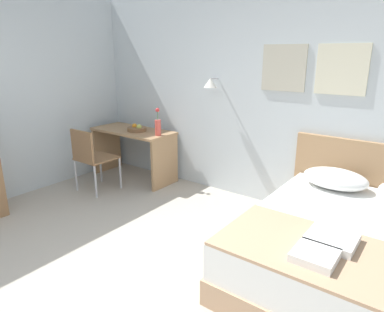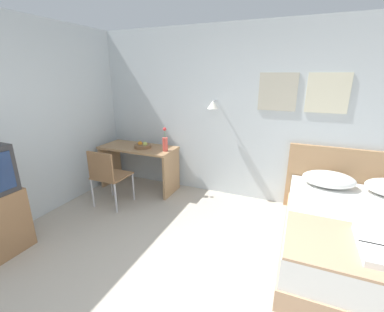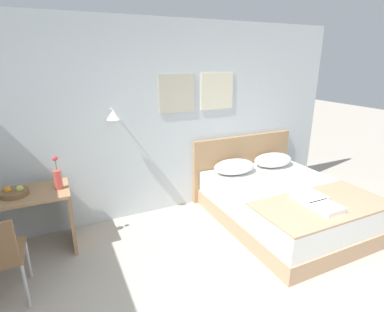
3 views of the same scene
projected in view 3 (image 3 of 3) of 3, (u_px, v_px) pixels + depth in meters
The scene contains 11 objects.
wall_back at pixel (153, 122), 4.07m from camera, with size 5.92×0.31×2.65m.
bed at pixel (285, 205), 4.06m from camera, with size 1.65×2.01×0.52m.
headboard at pixel (243, 165), 4.88m from camera, with size 1.77×0.06×0.98m.
pillow_left at pixel (234, 167), 4.44m from camera, with size 0.64×0.43×0.20m.
pillow_right at pixel (273, 160), 4.73m from camera, with size 0.64×0.43×0.20m.
throw_blanket at pixel (322, 204), 3.48m from camera, with size 1.60×0.80×0.02m.
folded_towel_near_foot at pixel (310, 197), 3.56m from camera, with size 0.33×0.32×0.06m.
folded_towel_mid_bed at pixel (327, 208), 3.31m from camera, with size 0.28×0.28×0.06m.
desk at pixel (7, 215), 3.24m from camera, with size 1.30×0.58×0.76m.
fruit_bowl at pixel (14, 192), 3.19m from camera, with size 0.28×0.28×0.11m.
flower_vase at pixel (58, 178), 3.32m from camera, with size 0.09×0.09×0.39m.
Camera 3 is at (-1.22, -1.25, 2.15)m, focal length 28.00 mm.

